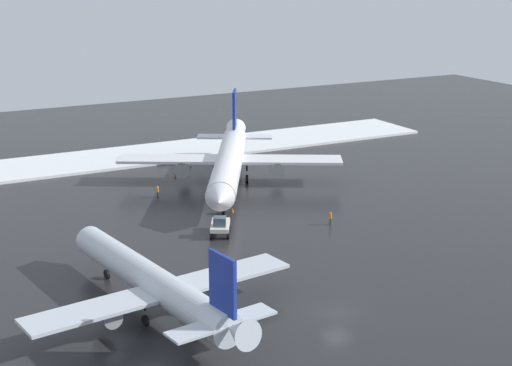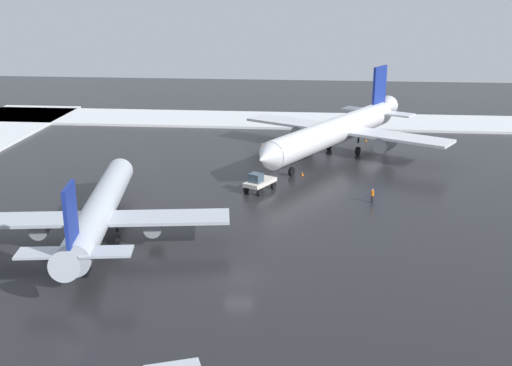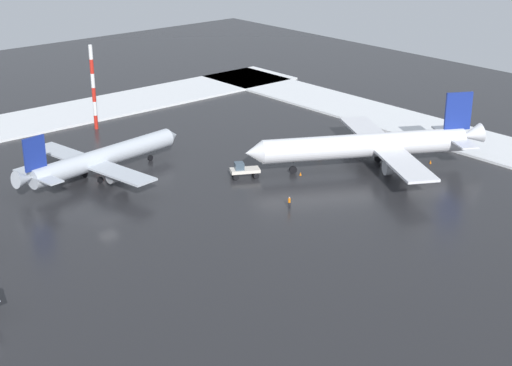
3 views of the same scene
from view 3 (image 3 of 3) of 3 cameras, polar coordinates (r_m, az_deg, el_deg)
ground_plane at (r=110.13m, az=-10.75°, el=-2.63°), size 240.00×240.00×0.00m
snow_bank_left at (r=152.18m, az=11.51°, el=4.12°), size 14.00×116.00×0.43m
airplane_parked_starboard at (r=127.52m, az=8.31°, el=2.75°), size 36.48×31.17×11.88m
airplane_parked_portside at (r=124.99m, az=-11.21°, el=1.79°), size 31.75×26.47×9.44m
pushback_tug at (r=123.04m, az=-0.92°, el=0.98°), size 5.09×4.11×2.50m
ground_crew_by_nose_gear at (r=135.53m, az=4.68°, el=2.70°), size 0.36×0.36×1.71m
ground_crew_mid_apron at (r=111.69m, az=2.44°, el=-1.37°), size 0.36×0.36×1.71m
antenna_mast at (r=148.82m, az=-11.74°, el=6.81°), size 0.70×0.70×15.89m
traffic_cone_near_nose at (r=124.36m, az=3.25°, el=0.68°), size 0.36×0.36×0.55m
traffic_cone_mid_line at (r=138.09m, az=9.12°, el=2.55°), size 0.36×0.36×0.55m
traffic_cone_wingtip_side at (r=132.62m, az=12.57°, el=1.51°), size 0.36×0.36×0.55m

